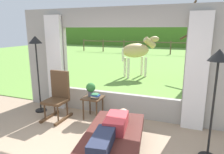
{
  "coord_description": "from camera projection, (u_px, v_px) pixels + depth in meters",
  "views": [
    {
      "loc": [
        1.55,
        -2.25,
        2.07
      ],
      "look_at": [
        0.0,
        1.8,
        1.05
      ],
      "focal_mm": 33.0,
      "sensor_mm": 36.0,
      "label": 1
    }
  ],
  "objects": [
    {
      "name": "potted_plant",
      "position": [
        91.0,
        89.0,
        4.82
      ],
      "size": [
        0.22,
        0.22,
        0.32
      ],
      "color": "#4C5156",
      "rests_on": "side_table"
    },
    {
      "name": "horse",
      "position": [
        137.0,
        51.0,
        8.78
      ],
      "size": [
        1.55,
        1.5,
        1.73
      ],
      "rotation": [
        0.0,
        0.0,
        -0.81
      ],
      "color": "tan",
      "rests_on": "outdoor_pasture_lawn"
    },
    {
      "name": "distant_hill_ridge",
      "position": [
        178.0,
        37.0,
        23.7
      ],
      "size": [
        36.0,
        2.0,
        2.4
      ],
      "primitive_type": "cube",
      "color": "#4B7C28",
      "rests_on": "ground_plane"
    },
    {
      "name": "back_wall_with_window",
      "position": [
        119.0,
        65.0,
        4.82
      ],
      "size": [
        5.2,
        0.12,
        2.55
      ],
      "color": "#9E998E",
      "rests_on": "ground_plane"
    },
    {
      "name": "book_stack",
      "position": [
        95.0,
        96.0,
        4.68
      ],
      "size": [
        0.21,
        0.16,
        0.11
      ],
      "color": "black",
      "rests_on": "side_table"
    },
    {
      "name": "rocking_chair",
      "position": [
        58.0,
        96.0,
        4.81
      ],
      "size": [
        0.49,
        0.68,
        1.12
      ],
      "rotation": [
        0.0,
        0.0,
        -0.01
      ],
      "color": "#4C331E",
      "rests_on": "ground_plane"
    },
    {
      "name": "floor_lamp_left",
      "position": [
        36.0,
        51.0,
        4.97
      ],
      "size": [
        0.32,
        0.32,
        1.91
      ],
      "color": "black",
      "rests_on": "ground_plane"
    },
    {
      "name": "curtain_panel_left",
      "position": [
        55.0,
        63.0,
        5.29
      ],
      "size": [
        0.44,
        0.1,
        2.4
      ],
      "primitive_type": "cube",
      "color": "silver",
      "rests_on": "ground_plane"
    },
    {
      "name": "recliner_sofa",
      "position": [
        113.0,
        144.0,
        3.4
      ],
      "size": [
        1.15,
        1.82,
        0.42
      ],
      "rotation": [
        0.0,
        0.0,
        0.16
      ],
      "color": "black",
      "rests_on": "ground_plane"
    },
    {
      "name": "reclining_person",
      "position": [
        112.0,
        128.0,
        3.28
      ],
      "size": [
        0.43,
        1.44,
        0.22
      ],
      "rotation": [
        0.0,
        0.0,
        0.16
      ],
      "color": "#B23338",
      "rests_on": "recliner_sofa"
    },
    {
      "name": "floor_lamp_right",
      "position": [
        217.0,
        72.0,
        3.05
      ],
      "size": [
        0.32,
        0.32,
        1.78
      ],
      "color": "black",
      "rests_on": "ground_plane"
    },
    {
      "name": "pasture_fence_line",
      "position": [
        171.0,
        45.0,
        16.73
      ],
      "size": [
        16.1,
        0.1,
        1.1
      ],
      "color": "brown",
      "rests_on": "outdoor_pasture_lawn"
    },
    {
      "name": "curtain_panel_right",
      "position": [
        196.0,
        73.0,
        4.12
      ],
      "size": [
        0.44,
        0.1,
        2.4
      ],
      "primitive_type": "cube",
      "color": "silver",
      "rests_on": "ground_plane"
    },
    {
      "name": "pasture_tree",
      "position": [
        199.0,
        45.0,
        8.13
      ],
      "size": [
        1.39,
        1.13,
        3.19
      ],
      "color": "#4C3823",
      "rests_on": "outdoor_pasture_lawn"
    },
    {
      "name": "outdoor_pasture_lawn",
      "position": [
        167.0,
        58.0,
        15.02
      ],
      "size": [
        36.0,
        21.68,
        0.02
      ],
      "primitive_type": "cube",
      "color": "olive",
      "rests_on": "ground_plane"
    },
    {
      "name": "side_table",
      "position": [
        93.0,
        101.0,
        4.8
      ],
      "size": [
        0.44,
        0.44,
        0.52
      ],
      "color": "#4C331E",
      "rests_on": "ground_plane"
    }
  ]
}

